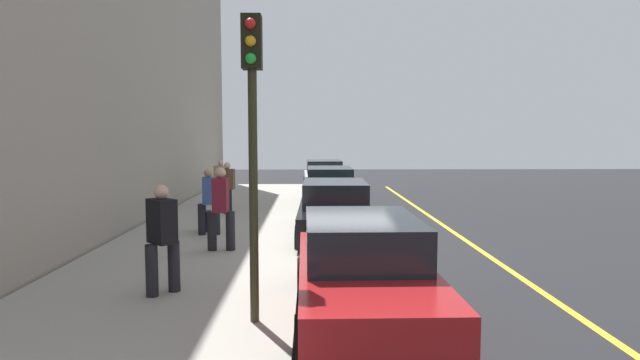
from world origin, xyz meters
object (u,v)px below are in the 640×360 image
at_px(pedestrian_burgundy_coat, 221,206).
at_px(parked_car_white, 324,176).
at_px(rolling_suitcase, 206,221).
at_px(parked_car_black, 335,211).
at_px(pedestrian_black_coat, 162,236).
at_px(parked_car_green, 330,188).
at_px(parked_car_red, 363,271).
at_px(traffic_light_pole, 252,116).
at_px(pedestrian_tan_coat, 221,181).
at_px(pedestrian_brown_coat, 227,186).
at_px(pedestrian_blue_coat, 209,200).

bearing_deg(pedestrian_burgundy_coat, parked_car_white, 168.68).
xyz_separation_m(parked_car_white, rolling_suitcase, (10.77, -3.42, -0.33)).
xyz_separation_m(parked_car_black, pedestrian_black_coat, (4.94, -2.99, 0.33)).
distance_m(parked_car_white, pedestrian_burgundy_coat, 13.34).
distance_m(parked_car_green, rolling_suitcase, 6.32).
bearing_deg(parked_car_white, pedestrian_black_coat, -10.49).
distance_m(parked_car_red, traffic_light_pole, 2.67).
relative_size(parked_car_red, traffic_light_pole, 1.12).
distance_m(parked_car_red, pedestrian_tan_coat, 12.56).
xyz_separation_m(pedestrian_brown_coat, pedestrian_blue_coat, (3.77, 0.12, 0.02)).
relative_size(pedestrian_tan_coat, pedestrian_burgundy_coat, 0.89).
relative_size(parked_car_white, pedestrian_burgundy_coat, 2.43).
bearing_deg(parked_car_black, pedestrian_tan_coat, -146.77).
distance_m(pedestrian_black_coat, pedestrian_burgundy_coat, 3.19).
height_order(pedestrian_burgundy_coat, traffic_light_pole, traffic_light_pole).
bearing_deg(rolling_suitcase, pedestrian_brown_coat, 178.98).
distance_m(parked_car_red, pedestrian_black_coat, 3.27).
bearing_deg(traffic_light_pole, parked_car_red, 102.03).
xyz_separation_m(pedestrian_tan_coat, pedestrian_black_coat, (10.92, 0.93, 0.06)).
bearing_deg(pedestrian_tan_coat, pedestrian_black_coat, 4.87).
distance_m(parked_car_red, pedestrian_burgundy_coat, 4.96).
xyz_separation_m(parked_car_green, traffic_light_pole, (12.02, -1.48, 2.18)).
height_order(pedestrian_blue_coat, rolling_suitcase, pedestrian_blue_coat).
bearing_deg(pedestrian_brown_coat, pedestrian_black_coat, 2.28).
distance_m(parked_car_white, parked_car_green, 5.51).
height_order(parked_car_red, pedestrian_blue_coat, pedestrian_blue_coat).
distance_m(pedestrian_burgundy_coat, rolling_suitcase, 2.54).
distance_m(pedestrian_burgundy_coat, traffic_light_pole, 4.96).
xyz_separation_m(parked_car_green, pedestrian_black_coat, (10.73, -3.08, 0.33)).
height_order(parked_car_black, parked_car_red, same).
relative_size(parked_car_black, parked_car_red, 0.99).
height_order(parked_car_green, parked_car_red, same).
xyz_separation_m(pedestrian_black_coat, pedestrian_burgundy_coat, (-3.17, 0.39, 0.04)).
relative_size(pedestrian_tan_coat, pedestrian_blue_coat, 0.97).
bearing_deg(pedestrian_tan_coat, pedestrian_blue_coat, 6.75).
xyz_separation_m(pedestrian_burgundy_coat, pedestrian_blue_coat, (-1.84, -0.62, -0.08)).
relative_size(pedestrian_brown_coat, pedestrian_burgundy_coat, 0.90).
bearing_deg(pedestrian_tan_coat, pedestrian_burgundy_coat, 9.68).
bearing_deg(pedestrian_blue_coat, pedestrian_brown_coat, -178.22).
relative_size(parked_car_green, pedestrian_burgundy_coat, 2.55).
xyz_separation_m(parked_car_green, pedestrian_tan_coat, (-0.19, -4.01, 0.27)).
bearing_deg(pedestrian_tan_coat, parked_car_white, 143.50).
relative_size(pedestrian_blue_coat, rolling_suitcase, 1.87).
relative_size(parked_car_white, pedestrian_tan_coat, 2.73).
bearing_deg(parked_car_white, pedestrian_tan_coat, -36.50).
bearing_deg(rolling_suitcase, pedestrian_tan_coat, -174.51).
height_order(parked_car_white, pedestrian_tan_coat, pedestrian_tan_coat).
distance_m(pedestrian_tan_coat, pedestrian_blue_coat, 5.96).
height_order(pedestrian_black_coat, rolling_suitcase, pedestrian_black_coat).
bearing_deg(parked_car_red, pedestrian_burgundy_coat, -146.67).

